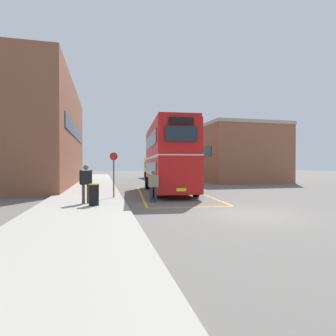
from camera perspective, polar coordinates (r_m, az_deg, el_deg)
ground_plane at (r=24.79m, az=-0.37°, el=-3.88°), size 135.60×135.60×0.00m
sidewalk_left at (r=26.55m, az=-15.40°, el=-3.45°), size 4.00×57.60×0.14m
brick_building_left at (r=28.16m, az=-25.70°, el=6.04°), size 6.93×19.66×9.27m
depot_building_right at (r=36.12m, az=11.91°, el=2.75°), size 8.85×15.30×6.59m
double_decker_bus at (r=19.43m, az=-0.03°, el=2.30°), size 3.45×10.09×4.75m
single_deck_bus at (r=39.61m, az=-2.28°, el=0.17°), size 2.80×9.09×3.02m
pedestrian_boarding at (r=14.27m, az=-3.04°, el=-3.39°), size 0.56×0.24×1.64m
pedestrian_waiting_near at (r=13.49m, az=-16.67°, el=-2.54°), size 0.57×0.40×1.81m
litter_bin at (r=12.69m, az=-15.13°, el=-5.35°), size 0.47×0.47×0.96m
bus_stop_sign at (r=15.61m, az=-11.20°, el=-0.44°), size 0.44×0.11×2.50m
bay_marking_yellow at (r=17.69m, az=1.13°, el=-5.67°), size 5.23×12.27×0.01m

